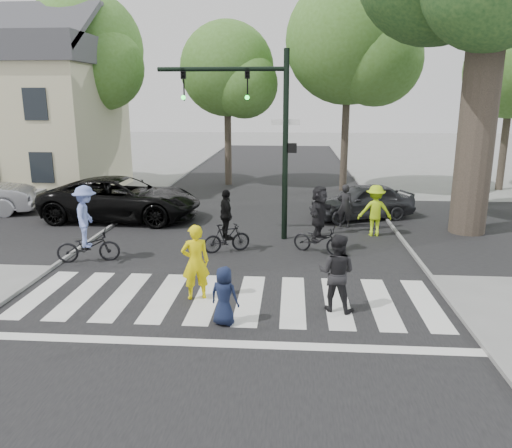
{
  "coord_description": "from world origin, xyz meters",
  "views": [
    {
      "loc": [
        1.43,
        -9.73,
        4.51
      ],
      "look_at": [
        0.5,
        3.0,
        1.3
      ],
      "focal_mm": 35.0,
      "sensor_mm": 36.0,
      "label": 1
    }
  ],
  "objects_px": {
    "pedestrian_adult": "(336,273)",
    "cyclist_left": "(87,229)",
    "cyclist_mid": "(226,227)",
    "cyclist_right": "(319,224)",
    "pedestrian_woman": "(195,262)",
    "pedestrian_child": "(224,296)",
    "traffic_signal": "(259,119)",
    "car_suv": "(122,199)",
    "car_grey": "(362,201)"
  },
  "relations": [
    {
      "from": "pedestrian_adult",
      "to": "cyclist_left",
      "type": "relative_size",
      "value": 0.79
    },
    {
      "from": "cyclist_mid",
      "to": "cyclist_right",
      "type": "height_order",
      "value": "cyclist_right"
    },
    {
      "from": "cyclist_mid",
      "to": "cyclist_right",
      "type": "xyz_separation_m",
      "value": [
        2.76,
        0.09,
        0.13
      ]
    },
    {
      "from": "pedestrian_woman",
      "to": "cyclist_right",
      "type": "xyz_separation_m",
      "value": [
        3.0,
        3.74,
        0.03
      ]
    },
    {
      "from": "pedestrian_adult",
      "to": "cyclist_mid",
      "type": "distance_m",
      "value": 5.01
    },
    {
      "from": "pedestrian_child",
      "to": "traffic_signal",
      "type": "bearing_deg",
      "value": -74.3
    },
    {
      "from": "traffic_signal",
      "to": "pedestrian_adult",
      "type": "height_order",
      "value": "traffic_signal"
    },
    {
      "from": "car_suv",
      "to": "car_grey",
      "type": "bearing_deg",
      "value": -82.62
    },
    {
      "from": "cyclist_mid",
      "to": "pedestrian_child",
      "type": "bearing_deg",
      "value": -83.08
    },
    {
      "from": "cyclist_right",
      "to": "traffic_signal",
      "type": "bearing_deg",
      "value": 142.0
    },
    {
      "from": "traffic_signal",
      "to": "cyclist_right",
      "type": "height_order",
      "value": "traffic_signal"
    },
    {
      "from": "cyclist_left",
      "to": "car_grey",
      "type": "height_order",
      "value": "cyclist_left"
    },
    {
      "from": "pedestrian_woman",
      "to": "pedestrian_adult",
      "type": "bearing_deg",
      "value": 152.86
    },
    {
      "from": "pedestrian_woman",
      "to": "car_suv",
      "type": "relative_size",
      "value": 0.3
    },
    {
      "from": "cyclist_mid",
      "to": "car_grey",
      "type": "distance_m",
      "value": 6.61
    },
    {
      "from": "cyclist_left",
      "to": "car_suv",
      "type": "height_order",
      "value": "cyclist_left"
    },
    {
      "from": "pedestrian_adult",
      "to": "cyclist_mid",
      "type": "height_order",
      "value": "cyclist_mid"
    },
    {
      "from": "pedestrian_woman",
      "to": "pedestrian_adult",
      "type": "distance_m",
      "value": 3.19
    },
    {
      "from": "cyclist_mid",
      "to": "pedestrian_woman",
      "type": "bearing_deg",
      "value": -93.67
    },
    {
      "from": "pedestrian_child",
      "to": "car_suv",
      "type": "bearing_deg",
      "value": -41.89
    },
    {
      "from": "pedestrian_woman",
      "to": "cyclist_left",
      "type": "relative_size",
      "value": 0.81
    },
    {
      "from": "cyclist_mid",
      "to": "car_suv",
      "type": "bearing_deg",
      "value": 139.56
    },
    {
      "from": "pedestrian_woman",
      "to": "pedestrian_child",
      "type": "distance_m",
      "value": 1.58
    },
    {
      "from": "cyclist_mid",
      "to": "cyclist_right",
      "type": "relative_size",
      "value": 0.93
    },
    {
      "from": "pedestrian_adult",
      "to": "cyclist_right",
      "type": "bearing_deg",
      "value": -69.23
    },
    {
      "from": "cyclist_left",
      "to": "car_suv",
      "type": "xyz_separation_m",
      "value": [
        -0.72,
        5.05,
        -0.13
      ]
    },
    {
      "from": "cyclist_mid",
      "to": "car_suv",
      "type": "height_order",
      "value": "cyclist_mid"
    },
    {
      "from": "pedestrian_child",
      "to": "pedestrian_adult",
      "type": "bearing_deg",
      "value": -141.08
    },
    {
      "from": "cyclist_right",
      "to": "pedestrian_woman",
      "type": "bearing_deg",
      "value": -128.68
    },
    {
      "from": "pedestrian_child",
      "to": "cyclist_mid",
      "type": "bearing_deg",
      "value": -65.11
    },
    {
      "from": "traffic_signal",
      "to": "car_grey",
      "type": "distance_m",
      "value": 5.87
    },
    {
      "from": "cyclist_right",
      "to": "car_suv",
      "type": "relative_size",
      "value": 0.35
    },
    {
      "from": "car_grey",
      "to": "car_suv",
      "type": "bearing_deg",
      "value": -104.49
    },
    {
      "from": "pedestrian_woman",
      "to": "cyclist_mid",
      "type": "distance_m",
      "value": 3.66
    },
    {
      "from": "pedestrian_child",
      "to": "cyclist_left",
      "type": "distance_m",
      "value": 5.79
    },
    {
      "from": "cyclist_mid",
      "to": "cyclist_right",
      "type": "bearing_deg",
      "value": 1.92
    },
    {
      "from": "pedestrian_child",
      "to": "car_suv",
      "type": "relative_size",
      "value": 0.21
    },
    {
      "from": "car_grey",
      "to": "traffic_signal",
      "type": "bearing_deg",
      "value": -70.26
    },
    {
      "from": "cyclist_right",
      "to": "car_suv",
      "type": "xyz_separation_m",
      "value": [
        -7.27,
        3.75,
        -0.09
      ]
    },
    {
      "from": "pedestrian_child",
      "to": "pedestrian_adult",
      "type": "relative_size",
      "value": 0.72
    },
    {
      "from": "pedestrian_child",
      "to": "cyclist_right",
      "type": "xyz_separation_m",
      "value": [
        2.16,
        5.05,
        0.29
      ]
    },
    {
      "from": "pedestrian_woman",
      "to": "cyclist_left",
      "type": "bearing_deg",
      "value": -54.13
    },
    {
      "from": "pedestrian_child",
      "to": "pedestrian_adult",
      "type": "height_order",
      "value": "pedestrian_adult"
    },
    {
      "from": "cyclist_mid",
      "to": "car_grey",
      "type": "xyz_separation_m",
      "value": [
        4.64,
        4.71,
        -0.1
      ]
    },
    {
      "from": "pedestrian_woman",
      "to": "car_grey",
      "type": "relative_size",
      "value": 0.44
    },
    {
      "from": "traffic_signal",
      "to": "pedestrian_child",
      "type": "height_order",
      "value": "traffic_signal"
    },
    {
      "from": "pedestrian_woman",
      "to": "traffic_signal",
      "type": "bearing_deg",
      "value": -121.43
    },
    {
      "from": "traffic_signal",
      "to": "car_suv",
      "type": "height_order",
      "value": "traffic_signal"
    },
    {
      "from": "cyclist_left",
      "to": "pedestrian_child",
      "type": "bearing_deg",
      "value": -40.55
    },
    {
      "from": "pedestrian_woman",
      "to": "cyclist_mid",
      "type": "xyz_separation_m",
      "value": [
        0.23,
        3.65,
        -0.1
      ]
    }
  ]
}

